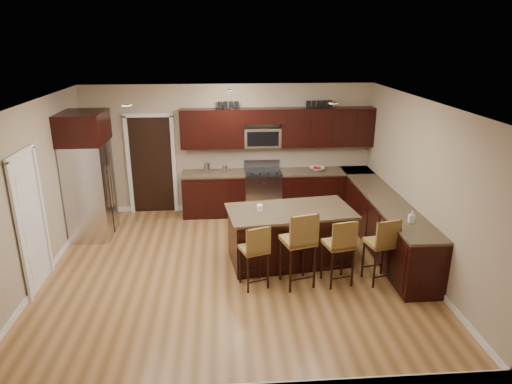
{
  "coord_description": "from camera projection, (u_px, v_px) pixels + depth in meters",
  "views": [
    {
      "loc": [
        -0.14,
        -6.68,
        3.63
      ],
      "look_at": [
        0.38,
        0.4,
        1.18
      ],
      "focal_mm": 32.0,
      "sensor_mm": 36.0,
      "label": 1
    }
  ],
  "objects": [
    {
      "name": "floor",
      "position": [
        235.0,
        268.0,
        7.49
      ],
      "size": [
        6.0,
        6.0,
        0.0
      ],
      "primitive_type": "plane",
      "color": "#A0713F",
      "rests_on": "ground"
    },
    {
      "name": "ceiling",
      "position": [
        232.0,
        103.0,
        6.61
      ],
      "size": [
        6.0,
        6.0,
        0.0
      ],
      "primitive_type": "plane",
      "rotation": [
        3.14,
        0.0,
        0.0
      ],
      "color": "silver",
      "rests_on": "wall_back"
    },
    {
      "name": "wall_back",
      "position": [
        230.0,
        149.0,
        9.64
      ],
      "size": [
        6.0,
        0.0,
        6.0
      ],
      "primitive_type": "plane",
      "rotation": [
        1.57,
        0.0,
        0.0
      ],
      "color": "tan",
      "rests_on": "floor"
    },
    {
      "name": "wall_left",
      "position": [
        33.0,
        196.0,
        6.84
      ],
      "size": [
        0.0,
        5.5,
        5.5
      ],
      "primitive_type": "plane",
      "rotation": [
        1.57,
        0.0,
        1.57
      ],
      "color": "tan",
      "rests_on": "floor"
    },
    {
      "name": "wall_right",
      "position": [
        421.0,
        186.0,
        7.26
      ],
      "size": [
        0.0,
        5.5,
        5.5
      ],
      "primitive_type": "plane",
      "rotation": [
        1.57,
        0.0,
        -1.57
      ],
      "color": "tan",
      "rests_on": "floor"
    },
    {
      "name": "base_cabinets",
      "position": [
        330.0,
        208.0,
        8.84
      ],
      "size": [
        4.02,
        3.96,
        0.92
      ],
      "color": "black",
      "rests_on": "floor"
    },
    {
      "name": "upper_cabinets",
      "position": [
        280.0,
        127.0,
        9.4
      ],
      "size": [
        4.0,
        0.33,
        0.8
      ],
      "color": "black",
      "rests_on": "wall_back"
    },
    {
      "name": "range",
      "position": [
        263.0,
        192.0,
        9.69
      ],
      "size": [
        0.76,
        0.64,
        1.11
      ],
      "color": "silver",
      "rests_on": "floor"
    },
    {
      "name": "microwave",
      "position": [
        262.0,
        137.0,
        9.46
      ],
      "size": [
        0.76,
        0.31,
        0.4
      ],
      "primitive_type": "cube",
      "color": "silver",
      "rests_on": "upper_cabinets"
    },
    {
      "name": "doorway",
      "position": [
        152.0,
        165.0,
        9.62
      ],
      "size": [
        0.85,
        0.03,
        2.06
      ],
      "primitive_type": "cube",
      "color": "black",
      "rests_on": "floor"
    },
    {
      "name": "pantry_door",
      "position": [
        30.0,
        224.0,
        6.66
      ],
      "size": [
        0.03,
        0.8,
        2.04
      ],
      "primitive_type": "cube",
      "color": "white",
      "rests_on": "floor"
    },
    {
      "name": "letter_decor",
      "position": [
        273.0,
        105.0,
        9.24
      ],
      "size": [
        2.2,
        0.03,
        0.15
      ],
      "primitive_type": null,
      "color": "black",
      "rests_on": "upper_cabinets"
    },
    {
      "name": "island",
      "position": [
        289.0,
        237.0,
        7.63
      ],
      "size": [
        2.16,
        1.32,
        0.92
      ],
      "rotation": [
        0.0,
        0.0,
        0.13
      ],
      "color": "black",
      "rests_on": "floor"
    },
    {
      "name": "stool_left",
      "position": [
        255.0,
        249.0,
        6.73
      ],
      "size": [
        0.48,
        0.48,
        1.02
      ],
      "rotation": [
        0.0,
        0.0,
        0.33
      ],
      "color": "olive",
      "rests_on": "floor"
    },
    {
      "name": "stool_mid",
      "position": [
        300.0,
        241.0,
        6.72
      ],
      "size": [
        0.55,
        0.55,
        1.21
      ],
      "rotation": [
        0.0,
        0.0,
        0.26
      ],
      "color": "olive",
      "rests_on": "floor"
    },
    {
      "name": "stool_right",
      "position": [
        340.0,
        245.0,
        6.8
      ],
      "size": [
        0.48,
        0.48,
        1.08
      ],
      "rotation": [
        0.0,
        0.0,
        0.21
      ],
      "color": "olive",
      "rests_on": "floor"
    },
    {
      "name": "refrigerator",
      "position": [
        88.0,
        175.0,
        8.37
      ],
      "size": [
        0.79,
        0.96,
        2.35
      ],
      "color": "silver",
      "rests_on": "floor"
    },
    {
      "name": "floor_mat",
      "position": [
        287.0,
        235.0,
        8.72
      ],
      "size": [
        1.0,
        0.85,
        0.01
      ],
      "primitive_type": "cube",
      "rotation": [
        0.0,
        0.0,
        0.42
      ],
      "color": "brown",
      "rests_on": "floor"
    },
    {
      "name": "fruit_bowl",
      "position": [
        317.0,
        169.0,
        9.61
      ],
      "size": [
        0.31,
        0.31,
        0.08
      ],
      "primitive_type": "imported",
      "rotation": [
        0.0,
        0.0,
        -0.01
      ],
      "color": "silver",
      "rests_on": "base_cabinets"
    },
    {
      "name": "soap_bottle",
      "position": [
        412.0,
        217.0,
        6.93
      ],
      "size": [
        0.1,
        0.1,
        0.19
      ],
      "primitive_type": "imported",
      "rotation": [
        0.0,
        0.0,
        -0.14
      ],
      "color": "#B2B2B2",
      "rests_on": "base_cabinets"
    },
    {
      "name": "canister_tall",
      "position": [
        207.0,
        168.0,
        9.43
      ],
      "size": [
        0.12,
        0.12,
        0.21
      ],
      "primitive_type": "cylinder",
      "color": "silver",
      "rests_on": "base_cabinets"
    },
    {
      "name": "canister_short",
      "position": [
        225.0,
        169.0,
        9.47
      ],
      "size": [
        0.11,
        0.11,
        0.15
      ],
      "primitive_type": "cylinder",
      "color": "silver",
      "rests_on": "base_cabinets"
    },
    {
      "name": "island_jar",
      "position": [
        260.0,
        208.0,
        7.42
      ],
      "size": [
        0.1,
        0.1,
        0.1
      ],
      "primitive_type": "cylinder",
      "color": "white",
      "rests_on": "island"
    },
    {
      "name": "stool_extra",
      "position": [
        383.0,
        243.0,
        6.85
      ],
      "size": [
        0.48,
        0.48,
        1.08
      ],
      "rotation": [
        0.0,
        0.0,
        0.21
      ],
      "color": "olive",
      "rests_on": "floor"
    }
  ]
}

